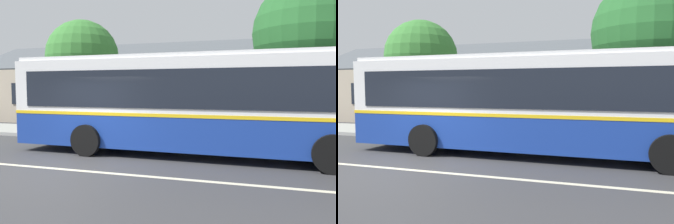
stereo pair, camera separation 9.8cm
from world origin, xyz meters
The scene contains 8 objects.
ground_plane centered at (0.00, 0.00, 0.00)m, with size 300.00×300.00×0.00m, color #38383A.
sidewalk_far centered at (0.00, 6.00, 0.07)m, with size 60.00×3.00×0.15m, color #9E9E99.
lane_divider_stripe centered at (0.00, 0.00, 0.00)m, with size 60.00×0.16×0.01m, color beige.
community_building centered at (-0.27, 13.76, 1.77)m, with size 26.91×9.22×6.20m.
transit_bus centered at (3.04, 2.90, 1.70)m, with size 12.13×2.90×3.16m.
bench_by_building centered at (-4.77, 5.55, 0.58)m, with size 1.82×0.51×0.94m.
street_tree_primary centered at (6.55, 7.10, 4.21)m, with size 4.39×4.39×6.57m.
street_tree_secondary centered at (-3.90, 7.41, 3.71)m, with size 3.64×3.64×5.55m.
Camera 1 is at (5.19, -7.29, 2.14)m, focal length 35.00 mm.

